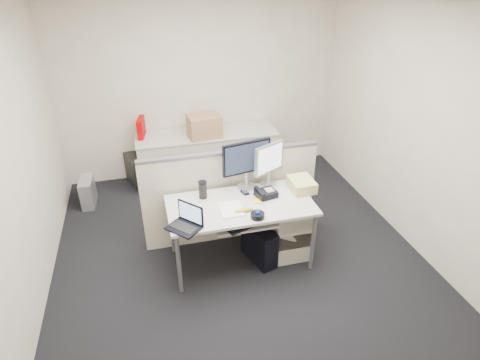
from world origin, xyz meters
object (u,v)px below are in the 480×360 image
object	(u,v)px
laptop	(183,219)
desk_phone	(266,194)
desk	(240,209)
monitor_main	(247,165)

from	to	relation	value
laptop	desk_phone	distance (m)	0.99
desk	monitor_main	distance (m)	0.49
desk	desk_phone	size ratio (longest dim) A/B	7.16
desk	monitor_main	world-z (taller)	monitor_main
monitor_main	desk_phone	distance (m)	0.37
desk	laptop	world-z (taller)	laptop
monitor_main	desk	bearing A→B (deg)	-125.87
desk	laptop	distance (m)	0.70
monitor_main	desk_phone	xyz separation A→B (m)	(0.15, -0.24, -0.24)
monitor_main	laptop	world-z (taller)	monitor_main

